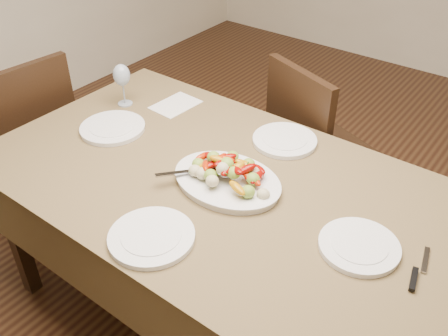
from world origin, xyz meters
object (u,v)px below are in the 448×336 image
dining_table (224,256)px  chair_left (24,142)px  chair_far (323,150)px  serving_platter (227,182)px  wine_glass (123,84)px  plate_near (152,237)px  plate_right (359,246)px  plate_left (113,128)px  plate_far (285,140)px

dining_table → chair_left: (-1.23, -0.05, 0.10)m
chair_far → chair_left: same height
serving_platter → wine_glass: wine_glass is taller
plate_near → wine_glass: bearing=141.3°
serving_platter → plate_right: serving_platter is taller
plate_near → chair_far: bearing=89.1°
plate_left → plate_far: 0.72m
chair_far → plate_right: (0.52, -0.82, 0.29)m
plate_left → plate_near: same height
wine_glass → serving_platter: bearing=-15.4°
plate_right → plate_near: same height
chair_left → serving_platter: chair_left is taller
plate_near → plate_far: bearing=86.9°
chair_far → plate_left: chair_far is taller
plate_near → serving_platter: bearing=86.7°
chair_left → plate_left: 0.71m
serving_platter → plate_far: bearing=87.1°
dining_table → plate_far: 0.53m
dining_table → plate_left: bearing=179.4°
serving_platter → plate_near: bearing=-93.3°
serving_platter → plate_far: serving_platter is taller
dining_table → plate_near: (-0.00, -0.37, 0.39)m
serving_platter → plate_near: (-0.02, -0.37, -0.00)m
serving_platter → plate_right: size_ratio=1.61×
dining_table → serving_platter: (0.02, -0.01, 0.39)m
chair_left → serving_platter: 1.29m
wine_glass → dining_table: bearing=-15.4°
chair_left → serving_platter: bearing=97.7°
dining_table → chair_far: chair_far is taller
chair_left → plate_right: (1.76, 0.03, 0.29)m
chair_far → serving_platter: 0.86m
plate_right → plate_far: same height
plate_left → plate_far: bearing=29.3°
chair_far → plate_right: chair_far is taller
plate_right → wine_glass: wine_glass is taller
chair_left → plate_near: bearing=81.0°
chair_left → plate_left: bearing=100.8°
chair_far → plate_near: size_ratio=3.49×
plate_far → chair_far: bearing=92.7°
dining_table → chair_left: bearing=-177.5°
chair_far → plate_left: bearing=73.8°
chair_left → plate_far: (1.27, 0.41, 0.29)m
chair_far → chair_left: bearing=55.4°
plate_left → plate_near: (0.59, -0.38, 0.00)m
serving_platter → plate_right: bearing=-1.6°
plate_right → chair_far: bearing=122.2°
chair_left → plate_right: chair_left is taller
plate_left → plate_right: same height
plate_near → wine_glass: 0.91m
dining_table → plate_left: (-0.59, 0.01, 0.39)m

